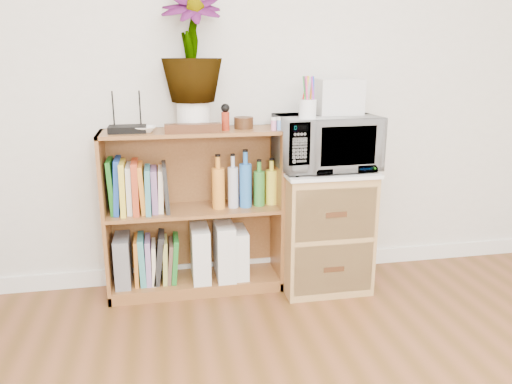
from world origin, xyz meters
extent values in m
cube|color=white|center=(0.00, 2.24, 0.05)|extent=(4.00, 0.02, 0.10)
cube|color=brown|center=(-0.35, 2.10, 0.47)|extent=(1.00, 0.30, 0.95)
cube|color=#9E7542|center=(0.40, 2.02, 0.35)|extent=(0.50, 0.45, 0.70)
imported|color=silver|center=(0.40, 2.02, 0.87)|extent=(0.57, 0.40, 0.30)
cylinder|color=silver|center=(0.25, 1.90, 1.07)|extent=(0.09, 0.09, 0.10)
cube|color=silver|center=(0.48, 2.08, 1.12)|extent=(0.25, 0.21, 0.20)
cube|color=black|center=(-0.69, 2.08, 0.97)|extent=(0.20, 0.13, 0.04)
imported|color=white|center=(-0.60, 2.07, 0.97)|extent=(0.13, 0.13, 0.03)
cylinder|color=white|center=(-0.33, 2.12, 1.03)|extent=(0.18, 0.18, 0.15)
imported|color=#2B6B2B|center=(-0.33, 2.12, 1.39)|extent=(0.32, 0.32, 0.58)
cube|color=#37210F|center=(-0.35, 2.00, 0.97)|extent=(0.30, 0.07, 0.05)
cylinder|color=maroon|center=(-0.17, 2.06, 1.00)|extent=(0.04, 0.04, 0.10)
cylinder|color=#35210E|center=(-0.06, 2.11, 0.98)|extent=(0.11, 0.11, 0.06)
cube|color=#D8788C|center=(0.13, 2.01, 0.98)|extent=(0.11, 0.04, 0.06)
cube|color=slate|center=(-0.77, 2.10, 0.21)|extent=(0.09, 0.23, 0.29)
cube|color=silver|center=(-0.32, 2.09, 0.23)|extent=(0.10, 0.26, 0.32)
cube|color=silver|center=(-0.18, 2.09, 0.24)|extent=(0.11, 0.27, 0.33)
cube|color=silver|center=(-0.10, 2.09, 0.22)|extent=(0.09, 0.23, 0.29)
cube|color=#1C6B1C|center=(-0.80, 2.10, 0.65)|extent=(0.04, 0.20, 0.30)
cube|color=#1A409C|center=(-0.77, 2.10, 0.65)|extent=(0.05, 0.20, 0.31)
cube|color=yellow|center=(-0.73, 2.10, 0.65)|extent=(0.03, 0.20, 0.29)
cube|color=silver|center=(-0.70, 2.10, 0.63)|extent=(0.03, 0.20, 0.27)
cube|color=#B43F1E|center=(-0.67, 2.10, 0.65)|extent=(0.04, 0.20, 0.29)
cube|color=orange|center=(-0.63, 2.10, 0.63)|extent=(0.04, 0.20, 0.27)
cube|color=teal|center=(-0.60, 2.10, 0.63)|extent=(0.03, 0.20, 0.26)
cube|color=slate|center=(-0.57, 2.10, 0.62)|extent=(0.03, 0.20, 0.24)
cube|color=#FFEAC6|center=(-0.53, 2.10, 0.62)|extent=(0.04, 0.20, 0.24)
cube|color=#252525|center=(-0.50, 2.10, 0.63)|extent=(0.03, 0.20, 0.27)
cylinder|color=orange|center=(-0.21, 2.10, 0.65)|extent=(0.07, 0.07, 0.30)
cylinder|color=#B3BACB|center=(-0.13, 2.10, 0.65)|extent=(0.06, 0.06, 0.30)
cylinder|color=blue|center=(-0.05, 2.10, 0.66)|extent=(0.07, 0.07, 0.32)
cylinder|color=#348430|center=(0.03, 2.10, 0.63)|extent=(0.07, 0.07, 0.26)
cylinder|color=yellow|center=(0.11, 2.10, 0.63)|extent=(0.07, 0.07, 0.26)
cylinder|color=#A5B1B8|center=(0.19, 2.10, 0.64)|extent=(0.06, 0.06, 0.28)
cube|color=#BB6A21|center=(-0.69, 2.10, 0.21)|extent=(0.03, 0.19, 0.27)
cube|color=teal|center=(-0.66, 2.10, 0.21)|extent=(0.04, 0.19, 0.28)
cube|color=#85699E|center=(-0.62, 2.10, 0.20)|extent=(0.03, 0.19, 0.27)
cube|color=beige|center=(-0.59, 2.10, 0.19)|extent=(0.03, 0.19, 0.23)
cube|color=#242424|center=(-0.56, 2.10, 0.21)|extent=(0.08, 0.19, 0.29)
cube|color=#A0A24B|center=(-0.53, 2.10, 0.20)|extent=(0.04, 0.19, 0.26)
cube|color=brown|center=(-0.50, 2.10, 0.19)|extent=(0.05, 0.19, 0.24)
cube|color=#1C6A22|center=(-0.47, 2.10, 0.20)|extent=(0.05, 0.19, 0.26)
camera|label=1|loc=(-0.52, -0.65, 1.35)|focal=35.00mm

